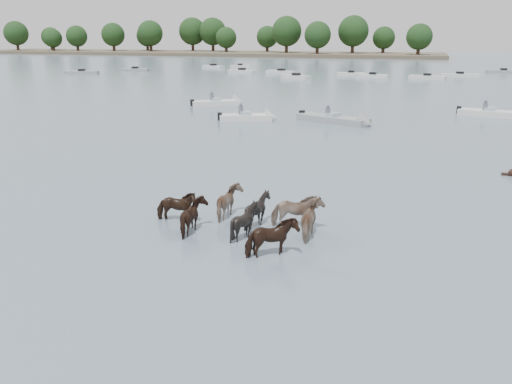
% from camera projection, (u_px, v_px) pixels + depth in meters
% --- Properties ---
extents(ground, '(400.00, 400.00, 0.00)m').
position_uv_depth(ground, '(272.00, 251.00, 15.91)').
color(ground, '#4A5C6B').
rests_on(ground, ground).
extents(shoreline, '(160.00, 30.00, 1.00)m').
position_uv_depth(shoreline, '(195.00, 53.00, 172.73)').
color(shoreline, '#4C4233').
rests_on(shoreline, ground).
extents(pony_herd, '(6.62, 4.54, 1.34)m').
position_uv_depth(pony_herd, '(250.00, 216.00, 17.42)').
color(pony_herd, black).
rests_on(pony_herd, ground).
extents(swimming_pony, '(0.72, 0.44, 0.44)m').
position_uv_depth(swimming_pony, '(512.00, 174.00, 24.44)').
color(swimming_pony, black).
rests_on(swimming_pony, ground).
extents(motorboat_a, '(4.74, 3.13, 1.92)m').
position_uv_depth(motorboat_a, '(255.00, 118.00, 40.12)').
color(motorboat_a, silver).
rests_on(motorboat_a, ground).
extents(motorboat_b, '(6.36, 3.91, 1.92)m').
position_uv_depth(motorboat_b, '(342.00, 121.00, 38.76)').
color(motorboat_b, gray).
rests_on(motorboat_b, ground).
extents(motorboat_c, '(5.53, 2.72, 1.92)m').
position_uv_depth(motorboat_c, '(500.00, 114.00, 41.88)').
color(motorboat_c, silver).
rests_on(motorboat_c, ground).
extents(motorboat_f, '(5.03, 3.95, 1.92)m').
position_uv_depth(motorboat_f, '(223.00, 103.00, 48.72)').
color(motorboat_f, silver).
rests_on(motorboat_f, ground).
extents(distant_flotilla, '(108.36, 30.57, 0.93)m').
position_uv_depth(distant_flotilla, '(406.00, 74.00, 84.31)').
color(distant_flotilla, gray).
rests_on(distant_flotilla, ground).
extents(treeline, '(148.42, 23.49, 12.19)m').
position_uv_depth(treeline, '(200.00, 34.00, 170.93)').
color(treeline, '#382619').
rests_on(treeline, ground).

